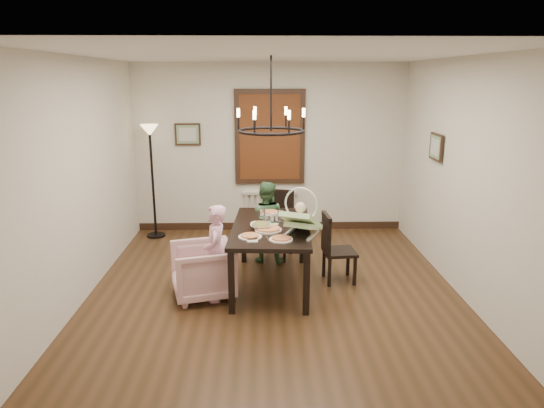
{
  "coord_description": "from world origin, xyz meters",
  "views": [
    {
      "loc": [
        -0.16,
        -5.55,
        2.56
      ],
      "look_at": [
        -0.02,
        0.21,
        1.05
      ],
      "focal_mm": 32.0,
      "sensor_mm": 36.0,
      "label": 1
    }
  ],
  "objects_px": {
    "chair_far": "(276,225)",
    "drinking_glass": "(267,222)",
    "chair_right": "(340,248)",
    "floor_lamp": "(153,183)",
    "baby_bouncer": "(301,219)",
    "armchair": "(203,270)",
    "dining_table": "(271,232)",
    "seated_man": "(266,229)",
    "elderly_woman": "(216,261)"
  },
  "relations": [
    {
      "from": "elderly_woman",
      "to": "drinking_glass",
      "type": "distance_m",
      "value": 0.78
    },
    {
      "from": "floor_lamp",
      "to": "seated_man",
      "type": "bearing_deg",
      "value": -32.59
    },
    {
      "from": "dining_table",
      "to": "baby_bouncer",
      "type": "height_order",
      "value": "baby_bouncer"
    },
    {
      "from": "drinking_glass",
      "to": "floor_lamp",
      "type": "height_order",
      "value": "floor_lamp"
    },
    {
      "from": "dining_table",
      "to": "floor_lamp",
      "type": "xyz_separation_m",
      "value": [
        -1.87,
        1.99,
        0.2
      ]
    },
    {
      "from": "armchair",
      "to": "seated_man",
      "type": "xyz_separation_m",
      "value": [
        0.77,
        1.13,
        0.16
      ]
    },
    {
      "from": "armchair",
      "to": "floor_lamp",
      "type": "bearing_deg",
      "value": -170.62
    },
    {
      "from": "baby_bouncer",
      "to": "drinking_glass",
      "type": "relative_size",
      "value": 4.18
    },
    {
      "from": "chair_right",
      "to": "baby_bouncer",
      "type": "bearing_deg",
      "value": 126.31
    },
    {
      "from": "dining_table",
      "to": "baby_bouncer",
      "type": "xyz_separation_m",
      "value": [
        0.34,
        -0.36,
        0.28
      ]
    },
    {
      "from": "chair_far",
      "to": "drinking_glass",
      "type": "distance_m",
      "value": 1.14
    },
    {
      "from": "chair_far",
      "to": "floor_lamp",
      "type": "bearing_deg",
      "value": 170.81
    },
    {
      "from": "elderly_woman",
      "to": "chair_far",
      "type": "bearing_deg",
      "value": 152.24
    },
    {
      "from": "chair_right",
      "to": "chair_far",
      "type": "bearing_deg",
      "value": 36.66
    },
    {
      "from": "dining_table",
      "to": "seated_man",
      "type": "bearing_deg",
      "value": 97.21
    },
    {
      "from": "chair_right",
      "to": "baby_bouncer",
      "type": "relative_size",
      "value": 1.54
    },
    {
      "from": "chair_right",
      "to": "baby_bouncer",
      "type": "xyz_separation_m",
      "value": [
        -0.54,
        -0.47,
        0.53
      ]
    },
    {
      "from": "seated_man",
      "to": "drinking_glass",
      "type": "xyz_separation_m",
      "value": [
        0.01,
        -0.91,
        0.38
      ]
    },
    {
      "from": "chair_right",
      "to": "seated_man",
      "type": "relative_size",
      "value": 0.94
    },
    {
      "from": "chair_far",
      "to": "seated_man",
      "type": "bearing_deg",
      "value": -115.72
    },
    {
      "from": "chair_far",
      "to": "baby_bouncer",
      "type": "height_order",
      "value": "baby_bouncer"
    },
    {
      "from": "chair_far",
      "to": "drinking_glass",
      "type": "bearing_deg",
      "value": -79.79
    },
    {
      "from": "seated_man",
      "to": "baby_bouncer",
      "type": "distance_m",
      "value": 1.36
    },
    {
      "from": "floor_lamp",
      "to": "baby_bouncer",
      "type": "bearing_deg",
      "value": -46.84
    },
    {
      "from": "floor_lamp",
      "to": "chair_far",
      "type": "bearing_deg",
      "value": -27.0
    },
    {
      "from": "seated_man",
      "to": "baby_bouncer",
      "type": "bearing_deg",
      "value": 118.0
    },
    {
      "from": "dining_table",
      "to": "drinking_glass",
      "type": "distance_m",
      "value": 0.18
    },
    {
      "from": "chair_right",
      "to": "armchair",
      "type": "bearing_deg",
      "value": 98.4
    },
    {
      "from": "armchair",
      "to": "baby_bouncer",
      "type": "bearing_deg",
      "value": 71.62
    },
    {
      "from": "dining_table",
      "to": "chair_right",
      "type": "height_order",
      "value": "chair_right"
    },
    {
      "from": "armchair",
      "to": "drinking_glass",
      "type": "height_order",
      "value": "drinking_glass"
    },
    {
      "from": "chair_right",
      "to": "drinking_glass",
      "type": "bearing_deg",
      "value": 96.25
    },
    {
      "from": "armchair",
      "to": "floor_lamp",
      "type": "relative_size",
      "value": 0.4
    },
    {
      "from": "drinking_glass",
      "to": "elderly_woman",
      "type": "bearing_deg",
      "value": -152.91
    },
    {
      "from": "chair_right",
      "to": "floor_lamp",
      "type": "bearing_deg",
      "value": 50.56
    },
    {
      "from": "chair_far",
      "to": "seated_man",
      "type": "height_order",
      "value": "chair_far"
    },
    {
      "from": "elderly_woman",
      "to": "baby_bouncer",
      "type": "xyz_separation_m",
      "value": [
        1.0,
        0.02,
        0.5
      ]
    },
    {
      "from": "chair_far",
      "to": "armchair",
      "type": "distance_m",
      "value": 1.59
    },
    {
      "from": "elderly_woman",
      "to": "floor_lamp",
      "type": "relative_size",
      "value": 0.53
    },
    {
      "from": "chair_far",
      "to": "drinking_glass",
      "type": "height_order",
      "value": "chair_far"
    },
    {
      "from": "seated_man",
      "to": "drinking_glass",
      "type": "distance_m",
      "value": 0.98
    },
    {
      "from": "elderly_woman",
      "to": "floor_lamp",
      "type": "bearing_deg",
      "value": -152.24
    },
    {
      "from": "seated_man",
      "to": "chair_right",
      "type": "bearing_deg",
      "value": 151.88
    },
    {
      "from": "baby_bouncer",
      "to": "floor_lamp",
      "type": "relative_size",
      "value": 0.33
    },
    {
      "from": "dining_table",
      "to": "seated_man",
      "type": "height_order",
      "value": "seated_man"
    },
    {
      "from": "seated_man",
      "to": "drinking_glass",
      "type": "bearing_deg",
      "value": 100.1
    },
    {
      "from": "chair_right",
      "to": "elderly_woman",
      "type": "distance_m",
      "value": 1.61
    },
    {
      "from": "baby_bouncer",
      "to": "drinking_glass",
      "type": "distance_m",
      "value": 0.5
    },
    {
      "from": "chair_right",
      "to": "armchair",
      "type": "xyz_separation_m",
      "value": [
        -1.7,
        -0.41,
        -0.13
      ]
    },
    {
      "from": "drinking_glass",
      "to": "baby_bouncer",
      "type": "bearing_deg",
      "value": -36.43
    }
  ]
}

